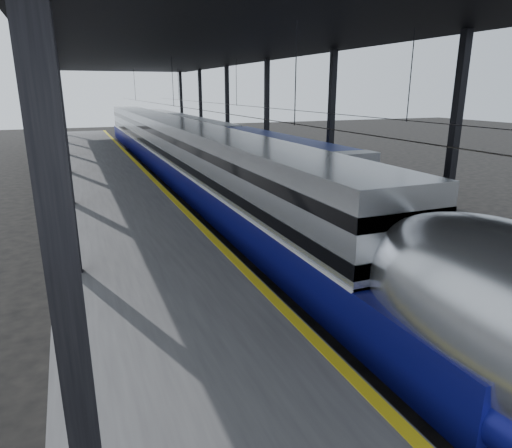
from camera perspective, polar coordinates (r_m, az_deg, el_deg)
ground at (r=13.25m, az=6.35°, el=-13.98°), size 160.00×160.00×0.00m
platform at (r=30.67m, az=-17.83°, el=4.05°), size 6.00×80.00×1.00m
yellow_strip at (r=30.89m, az=-12.73°, el=5.48°), size 0.30×80.00×0.01m
rails at (r=32.31m, az=-3.49°, el=4.65°), size 6.52×80.00×0.16m
canopy at (r=30.98m, az=-8.67°, el=20.80°), size 18.00×75.00×9.47m
tgv_train at (r=34.27m, az=-9.27°, el=8.55°), size 3.11×65.20×4.46m
second_train at (r=47.46m, az=-6.78°, el=10.59°), size 2.72×56.05×3.75m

